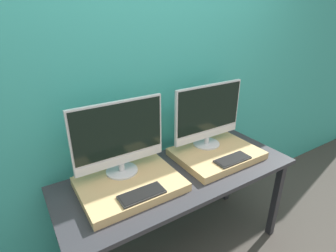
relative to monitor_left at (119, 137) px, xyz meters
The scene contains 8 objects.
wall_back 0.51m from the monitor_left, 35.22° to the left, with size 8.00×0.04×2.60m.
workbench 0.55m from the monitor_left, 22.21° to the right, with size 1.69×0.67×0.75m.
wooden_riser_left 0.31m from the monitor_left, 90.00° to the right, with size 0.62×0.47×0.05m.
monitor_left is the anchor object (origin of this frame).
keyboard_left 0.38m from the monitor_left, 90.00° to the right, with size 0.27×0.12×0.01m.
wooden_riser_right 0.79m from the monitor_left, ahead, with size 0.62×0.47×0.05m.
monitor_right 0.73m from the monitor_left, ahead, with size 0.60×0.21×0.49m.
keyboard_right 0.82m from the monitor_left, 21.70° to the right, with size 0.27×0.12×0.01m.
Camera 1 is at (-0.89, -0.93, 1.79)m, focal length 28.00 mm.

